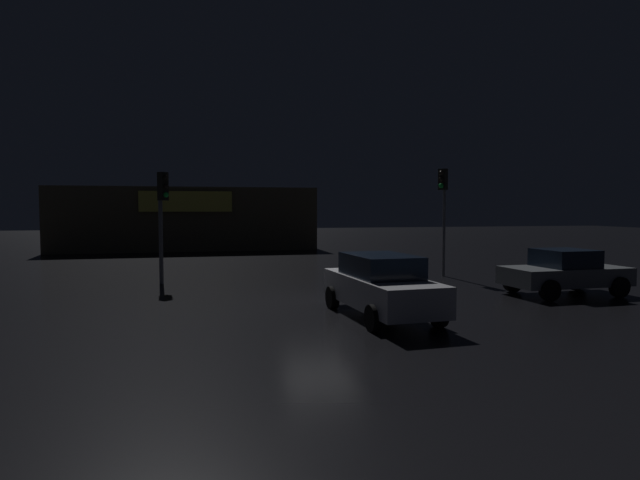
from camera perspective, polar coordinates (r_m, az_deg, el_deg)
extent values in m
plane|color=black|center=(16.45, 0.60, -6.46)|extent=(120.00, 120.00, 0.00)
cube|color=brown|center=(40.73, -13.82, 2.25)|extent=(17.22, 9.84, 4.20)
cube|color=#E5D84C|center=(35.65, -13.89, 3.95)|extent=(5.77, 0.24, 1.30)
cylinder|color=#595B60|center=(20.95, -16.38, 1.19)|extent=(0.15, 0.15, 4.13)
cube|color=black|center=(20.83, -16.17, 5.43)|extent=(0.41, 0.41, 1.04)
sphere|color=black|center=(20.73, -15.89, 6.31)|extent=(0.20, 0.20, 0.20)
sphere|color=black|center=(20.71, -15.87, 5.45)|extent=(0.20, 0.20, 0.20)
sphere|color=#19D13F|center=(20.70, -15.86, 4.59)|extent=(0.20, 0.20, 0.20)
cylinder|color=#595B60|center=(22.89, 12.90, 1.76)|extent=(0.11, 0.11, 4.41)
cube|color=black|center=(22.77, 12.78, 6.22)|extent=(0.40, 0.41, 0.85)
sphere|color=black|center=(22.64, 12.61, 6.89)|extent=(0.20, 0.20, 0.20)
sphere|color=black|center=(22.63, 12.60, 6.25)|extent=(0.20, 0.20, 0.20)
sphere|color=#19D13F|center=(22.61, 12.59, 5.60)|extent=(0.20, 0.20, 0.20)
cube|color=#B7B7BF|center=(14.08, 6.44, -5.33)|extent=(1.93, 4.61, 0.74)
cube|color=black|center=(14.05, 6.37, -2.67)|extent=(1.63, 2.41, 0.56)
cylinder|color=black|center=(15.22, 1.30, -6.06)|extent=(0.26, 0.64, 0.63)
cylinder|color=black|center=(15.82, 7.05, -5.73)|extent=(0.26, 0.64, 0.63)
cylinder|color=black|center=(12.47, 5.63, -8.17)|extent=(0.26, 0.64, 0.63)
cylinder|color=black|center=(13.19, 12.37, -7.60)|extent=(0.26, 0.64, 0.63)
cube|color=slate|center=(19.34, 24.30, -3.44)|extent=(3.96, 1.98, 0.58)
cube|color=black|center=(19.27, 24.30, -1.75)|extent=(1.63, 1.71, 0.57)
cylinder|color=black|center=(20.90, 25.39, -3.79)|extent=(0.66, 0.24, 0.65)
cylinder|color=black|center=(19.55, 28.93, -4.35)|extent=(0.66, 0.24, 0.65)
cylinder|color=black|center=(19.32, 19.58, -4.21)|extent=(0.66, 0.24, 0.65)
cylinder|color=black|center=(17.85, 22.99, -4.89)|extent=(0.66, 0.24, 0.65)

